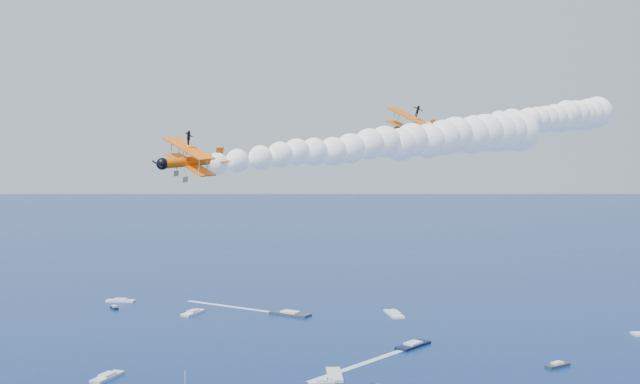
{
  "coord_description": "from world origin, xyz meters",
  "views": [
    {
      "loc": [
        18.36,
        -73.85,
        54.87
      ],
      "look_at": [
        12.28,
        17.75,
        50.06
      ],
      "focal_mm": 41.99,
      "sensor_mm": 36.0,
      "label": 1
    }
  ],
  "objects": [
    {
      "name": "biplane_lead",
      "position": [
        24.71,
        32.22,
        58.12
      ],
      "size": [
        13.57,
        13.64,
        9.46
      ],
      "primitive_type": null,
      "rotation": [
        -0.4,
        0.07,
        3.95
      ],
      "color": "#DE5D04"
    },
    {
      "name": "biplane_trail",
      "position": [
        -0.15,
        3.28,
        53.99
      ],
      "size": [
        11.98,
        12.51,
        7.83
      ],
      "primitive_type": null,
      "rotation": [
        -0.27,
        0.07,
        3.84
      ],
      "color": "#FB6205"
    },
    {
      "name": "smoke_trail_trail",
      "position": [
        21.12,
        21.02,
        56.08
      ],
      "size": [
        57.58,
        56.77,
        9.98
      ],
      "primitive_type": null,
      "rotation": [
        0.0,
        0.0,
        3.84
      ],
      "color": "white"
    },
    {
      "name": "spectator_boats",
      "position": [
        3.3,
        112.89,
        0.35
      ],
      "size": [
        205.16,
        165.72,
        0.7
      ],
      "color": "black",
      "rests_on": "ground"
    },
    {
      "name": "boat_wakes",
      "position": [
        17.6,
        118.51,
        0.03
      ],
      "size": [
        134.11,
        158.27,
        0.04
      ],
      "color": "white",
      "rests_on": "ground"
    },
    {
      "name": "smoke_trail_lead",
      "position": [
        43.82,
        52.27,
        60.21
      ],
      "size": [
        57.61,
        57.55,
        9.98
      ],
      "primitive_type": null,
      "rotation": [
        0.0,
        0.0,
        3.95
      ],
      "color": "white"
    }
  ]
}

